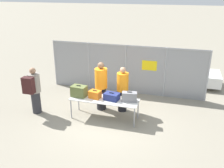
{
  "coord_description": "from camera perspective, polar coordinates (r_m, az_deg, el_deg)",
  "views": [
    {
      "loc": [
        2.26,
        -7.13,
        4.23
      ],
      "look_at": [
        -0.04,
        0.69,
        1.05
      ],
      "focal_mm": 40.0,
      "sensor_mm": 36.0,
      "label": 1
    }
  ],
  "objects": [
    {
      "name": "utility_trailer",
      "position": [
        12.01,
        15.14,
        1.81
      ],
      "size": [
        4.59,
        2.05,
        0.63
      ],
      "color": "white",
      "rests_on": "ground_plane"
    },
    {
      "name": "suitcase_grey",
      "position": [
        8.17,
        4.0,
        -2.94
      ],
      "size": [
        0.52,
        0.31,
        0.34
      ],
      "color": "slate",
      "rests_on": "inspection_table"
    },
    {
      "name": "security_worker_far",
      "position": [
        8.96,
        -2.49,
        -0.35
      ],
      "size": [
        0.44,
        0.44,
        1.79
      ],
      "rotation": [
        0.0,
        0.0,
        2.77
      ],
      "color": "black",
      "rests_on": "ground_plane"
    },
    {
      "name": "traveler_hooded",
      "position": [
        9.05,
        -17.48,
        -1.13
      ],
      "size": [
        0.42,
        0.65,
        1.69
      ],
      "rotation": [
        0.0,
        0.0,
        -0.0
      ],
      "color": "#2D2D33",
      "rests_on": "ground_plane"
    },
    {
      "name": "security_worker_near",
      "position": [
        8.85,
        2.43,
        -1.1
      ],
      "size": [
        0.41,
        0.41,
        1.66
      ],
      "rotation": [
        0.0,
        0.0,
        2.99
      ],
      "color": "black",
      "rests_on": "ground_plane"
    },
    {
      "name": "fence_section",
      "position": [
        10.41,
        3.11,
        3.65
      ],
      "size": [
        6.57,
        0.07,
        2.05
      ],
      "color": "#9EA0A5",
      "rests_on": "ground_plane"
    },
    {
      "name": "suitcase_olive",
      "position": [
        8.58,
        -7.55,
        -1.63
      ],
      "size": [
        0.54,
        0.38,
        0.4
      ],
      "color": "#566033",
      "rests_on": "inspection_table"
    },
    {
      "name": "suitcase_navy",
      "position": [
        8.29,
        -0.08,
        -2.84
      ],
      "size": [
        0.53,
        0.41,
        0.25
      ],
      "color": "navy",
      "rests_on": "inspection_table"
    },
    {
      "name": "suitcase_orange",
      "position": [
        8.43,
        -3.91,
        -2.37
      ],
      "size": [
        0.42,
        0.35,
        0.28
      ],
      "color": "orange",
      "rests_on": "inspection_table"
    },
    {
      "name": "inspection_table",
      "position": [
        8.4,
        -1.73,
        -3.73
      ],
      "size": [
        2.31,
        0.76,
        0.72
      ],
      "color": "silver",
      "rests_on": "ground_plane"
    },
    {
      "name": "ground_plane",
      "position": [
        8.6,
        -1.06,
        -8.18
      ],
      "size": [
        120.0,
        120.0,
        0.0
      ],
      "primitive_type": "plane",
      "color": "gray"
    }
  ]
}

